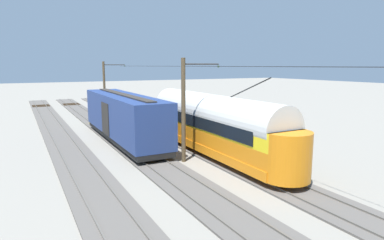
{
  "coord_description": "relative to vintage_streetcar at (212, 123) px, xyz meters",
  "views": [
    {
      "loc": [
        7.6,
        25.67,
        6.31
      ],
      "look_at": [
        -3.74,
        4.18,
        2.31
      ],
      "focal_mm": 31.03,
      "sensor_mm": 36.0,
      "label": 1
    }
  ],
  "objects": [
    {
      "name": "ground_plane",
      "position": [
        4.5,
        -5.81,
        -2.26
      ],
      "size": [
        220.0,
        220.0,
        0.0
      ],
      "primitive_type": "plane",
      "color": "gray"
    },
    {
      "name": "track_streetcar_siding",
      "position": [
        -0.0,
        -6.12,
        -2.21
      ],
      "size": [
        2.8,
        80.0,
        0.18
      ],
      "color": "#56514C",
      "rests_on": "ground"
    },
    {
      "name": "track_adjacent_siding",
      "position": [
        4.5,
        -6.12,
        -2.21
      ],
      "size": [
        2.8,
        80.0,
        0.18
      ],
      "color": "#56514C",
      "rests_on": "ground"
    },
    {
      "name": "track_third_siding",
      "position": [
        9.0,
        -6.12,
        -2.21
      ],
      "size": [
        2.8,
        80.0,
        0.18
      ],
      "color": "#56514C",
      "rests_on": "ground"
    },
    {
      "name": "vintage_streetcar",
      "position": [
        0.0,
        0.0,
        0.0
      ],
      "size": [
        2.65,
        17.44,
        5.52
      ],
      "color": "orange",
      "rests_on": "ground"
    },
    {
      "name": "coach_adjacent",
      "position": [
        4.5,
        -6.75,
        -0.1
      ],
      "size": [
        2.96,
        15.0,
        3.85
      ],
      "color": "navy",
      "rests_on": "ground"
    },
    {
      "name": "catenary_pole_foreground",
      "position": [
        2.56,
        -21.01,
        1.3
      ],
      "size": [
        2.86,
        0.28,
        6.8
      ],
      "color": "#4C3D28",
      "rests_on": "ground"
    },
    {
      "name": "catenary_pole_mid_near",
      "position": [
        2.56,
        0.74,
        1.3
      ],
      "size": [
        2.86,
        0.28,
        6.8
      ],
      "color": "#4C3D28",
      "rests_on": "ground"
    },
    {
      "name": "overhead_wire_run",
      "position": [
        0.05,
        -0.0,
        4.0
      ],
      "size": [
        2.65,
        47.51,
        0.18
      ],
      "color": "black",
      "rests_on": "ground"
    },
    {
      "name": "switch_stand",
      "position": [
        -1.52,
        -14.35,
        -1.56
      ],
      "size": [
        0.5,
        0.3,
        1.24
      ],
      "color": "black",
      "rests_on": "ground"
    },
    {
      "name": "track_end_bumper",
      "position": [
        4.5,
        -16.6,
        -1.86
      ],
      "size": [
        1.8,
        0.6,
        0.8
      ],
      "primitive_type": "cube",
      "color": "#B2A519",
      "rests_on": "ground"
    }
  ]
}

